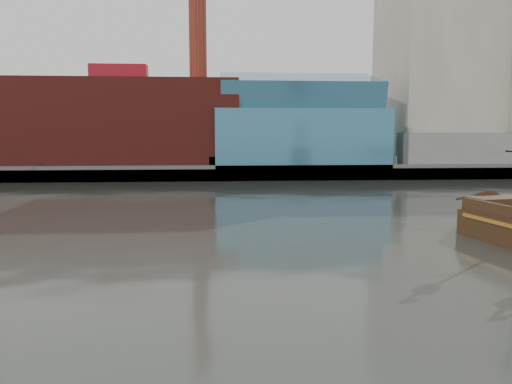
{
  "coord_description": "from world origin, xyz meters",
  "views": [
    {
      "loc": [
        -4.68,
        -20.14,
        7.9
      ],
      "look_at": [
        -2.12,
        12.73,
        4.0
      ],
      "focal_mm": 35.0,
      "sensor_mm": 36.0,
      "label": 1
    }
  ],
  "objects": [
    {
      "name": "ground",
      "position": [
        0.0,
        0.0,
        0.0
      ],
      "size": [
        400.0,
        400.0,
        0.0
      ],
      "primitive_type": "plane",
      "color": "#252723",
      "rests_on": "ground"
    },
    {
      "name": "promenade_far",
      "position": [
        0.0,
        92.0,
        1.0
      ],
      "size": [
        220.0,
        60.0,
        2.0
      ],
      "primitive_type": "cube",
      "color": "slate",
      "rests_on": "ground"
    },
    {
      "name": "seawall",
      "position": [
        0.0,
        62.5,
        1.3
      ],
      "size": [
        220.0,
        1.0,
        2.6
      ],
      "primitive_type": "cube",
      "color": "#4C4C49",
      "rests_on": "ground"
    },
    {
      "name": "skyline",
      "position": [
        5.21,
        84.56,
        24.55
      ],
      "size": [
        149.0,
        45.0,
        62.0
      ],
      "color": "#776147",
      "rests_on": "promenade_far"
    }
  ]
}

